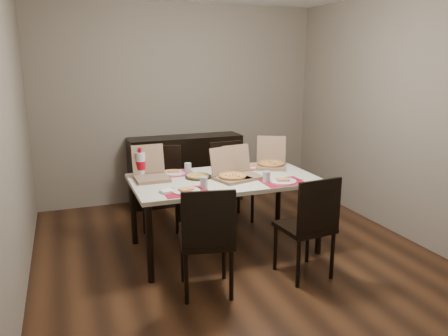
{
  "coord_description": "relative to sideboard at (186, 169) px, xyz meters",
  "views": [
    {
      "loc": [
        -1.49,
        -3.74,
        1.88
      ],
      "look_at": [
        -0.05,
        0.16,
        0.85
      ],
      "focal_mm": 35.0,
      "sensor_mm": 36.0,
      "label": 1
    }
  ],
  "objects": [
    {
      "name": "chair_far_right",
      "position": [
        0.32,
        -0.81,
        0.06
      ],
      "size": [
        0.45,
        0.45,
        0.93
      ],
      "color": "black",
      "rests_on": "ground"
    },
    {
      "name": "pizza_box_center",
      "position": [
        -0.01,
        -1.7,
        0.35
      ],
      "size": [
        0.38,
        0.41,
        0.3
      ],
      "color": "#7C5F47",
      "rests_on": "dining_table"
    },
    {
      "name": "setting_far_right",
      "position": [
        0.33,
        -1.31,
        0.32
      ],
      "size": [
        0.47,
        0.3,
        0.11
      ],
      "color": "#AD0B26",
      "rests_on": "dining_table"
    },
    {
      "name": "chair_near_right",
      "position": [
        0.43,
        -2.46,
        0.06
      ],
      "size": [
        0.46,
        0.46,
        0.93
      ],
      "color": "black",
      "rests_on": "ground"
    },
    {
      "name": "room_walls",
      "position": [
        0.0,
        -1.35,
        1.28
      ],
      "size": [
        3.84,
        4.02,
        2.62
      ],
      "color": "gray",
      "rests_on": "ground"
    },
    {
      "name": "setting_near_right",
      "position": [
        0.38,
        -1.95,
        0.32
      ],
      "size": [
        0.43,
        0.3,
        0.11
      ],
      "color": "#AD0B26",
      "rests_on": "dining_table"
    },
    {
      "name": "pizza_box_extra",
      "position": [
        0.13,
        -1.65,
        0.36
      ],
      "size": [
        0.34,
        0.37,
        0.3
      ],
      "color": "#7C5F47",
      "rests_on": "dining_table"
    },
    {
      "name": "soda_bottle",
      "position": [
        -0.81,
        -1.29,
        0.42
      ],
      "size": [
        0.1,
        0.1,
        0.29
      ],
      "color": "silver",
      "rests_on": "dining_table"
    },
    {
      "name": "dining_table",
      "position": [
        -0.05,
        -1.62,
        0.23
      ],
      "size": [
        1.8,
        1.0,
        0.75
      ],
      "color": "beige",
      "rests_on": "ground"
    },
    {
      "name": "setting_far_left",
      "position": [
        -0.46,
        -1.29,
        0.32
      ],
      "size": [
        0.47,
        0.3,
        0.11
      ],
      "color": "#AD0B26",
      "rests_on": "dining_table"
    },
    {
      "name": "dip_bowl",
      "position": [
        -0.02,
        -1.5,
        0.32
      ],
      "size": [
        0.15,
        0.15,
        0.03
      ],
      "primitive_type": "imported",
      "rotation": [
        0.0,
        0.0,
        0.24
      ],
      "color": "white",
      "rests_on": "dining_table"
    },
    {
      "name": "pizza_box_right",
      "position": [
        0.59,
        -1.37,
        0.35
      ],
      "size": [
        0.44,
        0.45,
        0.32
      ],
      "color": "#7C5F47",
      "rests_on": "dining_table"
    },
    {
      "name": "ground",
      "position": [
        0.0,
        -1.78,
        -0.46
      ],
      "size": [
        3.8,
        4.0,
        0.02
      ],
      "primitive_type": "cube",
      "color": "#412514",
      "rests_on": "ground"
    },
    {
      "name": "napkin_loose",
      "position": [
        -0.08,
        -1.63,
        0.31
      ],
      "size": [
        0.15,
        0.16,
        0.02
      ],
      "primitive_type": "cube",
      "rotation": [
        0.0,
        0.0,
        1.12
      ],
      "color": "white",
      "rests_on": "dining_table"
    },
    {
      "name": "sideboard",
      "position": [
        0.0,
        0.0,
        0.0
      ],
      "size": [
        1.5,
        0.4,
        0.9
      ],
      "primitive_type": "cube",
      "color": "black",
      "rests_on": "ground"
    },
    {
      "name": "setting_near_left",
      "position": [
        -0.5,
        -1.94,
        0.32
      ],
      "size": [
        0.44,
        0.3,
        0.11
      ],
      "color": "#AD0B26",
      "rests_on": "dining_table"
    },
    {
      "name": "faina_plate",
      "position": [
        -0.29,
        -1.53,
        0.31
      ],
      "size": [
        0.26,
        0.26,
        0.03
      ],
      "color": "black",
      "rests_on": "dining_table"
    },
    {
      "name": "chair_far_left",
      "position": [
        -0.49,
        -0.77,
        0.06
      ],
      "size": [
        0.53,
        0.53,
        0.93
      ],
      "color": "black",
      "rests_on": "ground"
    },
    {
      "name": "pizza_box_left",
      "position": [
        -0.74,
        -1.41,
        0.36
      ],
      "size": [
        0.32,
        0.36,
        0.32
      ],
      "color": "#7C5F47",
      "rests_on": "dining_table"
    },
    {
      "name": "chair_near_left",
      "position": [
        -0.5,
        -2.43,
        0.06
      ],
      "size": [
        0.49,
        0.49,
        0.93
      ],
      "color": "black",
      "rests_on": "ground"
    }
  ]
}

